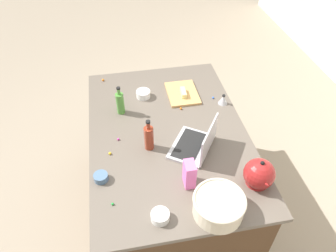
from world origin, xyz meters
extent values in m
plane|color=gray|center=(0.00, 0.00, 0.00)|extent=(12.00, 12.00, 0.00)
cube|color=#4C331E|center=(0.00, 0.00, 0.43)|extent=(1.50, 1.00, 0.87)
cube|color=#60564C|center=(0.00, 0.00, 0.89)|extent=(1.56, 1.06, 0.03)
cube|color=#B7B7BC|center=(0.17, 0.12, 0.91)|extent=(0.38, 0.36, 0.02)
cube|color=black|center=(0.17, 0.11, 0.92)|extent=(0.31, 0.28, 0.00)
cube|color=#B7B7BC|center=(0.24, 0.21, 1.02)|extent=(0.25, 0.18, 0.20)
cube|color=#333842|center=(0.23, 0.21, 1.02)|extent=(0.23, 0.15, 0.18)
cylinder|color=beige|center=(0.67, 0.15, 0.96)|extent=(0.27, 0.27, 0.11)
cylinder|color=black|center=(0.67, 0.15, 0.96)|extent=(0.22, 0.22, 0.10)
torus|color=beige|center=(0.67, 0.15, 1.01)|extent=(0.28, 0.28, 0.02)
cylinder|color=#4C8C38|center=(-0.26, -0.30, 0.98)|extent=(0.06, 0.06, 0.16)
cylinder|color=#4C8C38|center=(-0.26, -0.30, 1.09)|extent=(0.02, 0.02, 0.05)
cylinder|color=black|center=(-0.26, -0.30, 1.12)|extent=(0.03, 0.03, 0.01)
cylinder|color=maroon|center=(0.12, -0.15, 0.98)|extent=(0.06, 0.06, 0.17)
cylinder|color=maroon|center=(0.12, -0.15, 1.09)|extent=(0.03, 0.03, 0.05)
cylinder|color=black|center=(0.12, -0.15, 1.12)|extent=(0.03, 0.03, 0.01)
cylinder|color=maroon|center=(0.52, 0.43, 0.91)|extent=(0.13, 0.13, 0.01)
sphere|color=maroon|center=(0.52, 0.43, 0.98)|extent=(0.18, 0.18, 0.18)
cone|color=maroon|center=(0.60, 0.43, 1.00)|extent=(0.08, 0.03, 0.07)
sphere|color=black|center=(0.52, 0.43, 1.07)|extent=(0.02, 0.02, 0.02)
cube|color=tan|center=(-0.39, 0.19, 0.91)|extent=(0.31, 0.23, 0.02)
cube|color=#F4E58C|center=(-0.36, 0.19, 0.94)|extent=(0.11, 0.04, 0.04)
cylinder|color=white|center=(0.65, -0.16, 0.92)|extent=(0.10, 0.10, 0.05)
cylinder|color=white|center=(-0.41, -0.12, 0.93)|extent=(0.11, 0.11, 0.05)
cylinder|color=slate|center=(0.33, -0.46, 0.92)|extent=(0.08, 0.08, 0.04)
cone|color=#B2B2B7|center=(-0.22, 0.46, 0.94)|extent=(0.07, 0.07, 0.07)
cylinder|color=black|center=(-0.22, 0.46, 0.97)|extent=(0.02, 0.02, 0.01)
cube|color=pink|center=(0.45, 0.04, 0.99)|extent=(0.09, 0.06, 0.17)
sphere|color=orange|center=(-0.21, 0.14, 0.91)|extent=(0.02, 0.02, 0.02)
sphere|color=blue|center=(-0.29, 0.41, 0.91)|extent=(0.02, 0.02, 0.02)
sphere|color=yellow|center=(0.14, -0.40, 0.91)|extent=(0.02, 0.02, 0.02)
sphere|color=orange|center=(-0.69, -0.41, 0.91)|extent=(0.02, 0.02, 0.02)
sphere|color=green|center=(0.52, -0.41, 0.91)|extent=(0.01, 0.01, 0.01)
sphere|color=yellow|center=(0.05, 0.14, 0.91)|extent=(0.02, 0.02, 0.02)
sphere|color=#CC3399|center=(0.02, -0.34, 0.91)|extent=(0.02, 0.02, 0.02)
camera|label=1|loc=(1.53, -0.29, 2.40)|focal=33.85mm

